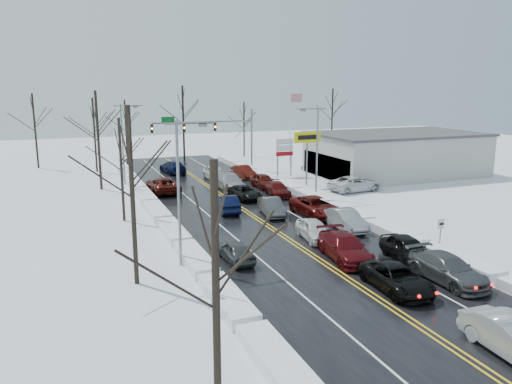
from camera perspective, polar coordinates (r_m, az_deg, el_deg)
name	(u,v)px	position (r m, az deg, el deg)	size (l,w,h in m)	color
ground	(279,233)	(38.04, 2.65, -4.74)	(160.00, 160.00, 0.00)	silver
road_surface	(269,226)	(39.79, 1.47, -3.96)	(14.00, 84.00, 0.01)	black
snow_bank_left	(174,237)	(37.61, -9.30, -5.08)	(1.50, 72.00, 0.64)	white
snow_bank_right	(351,217)	(43.22, 10.81, -2.88)	(1.50, 72.00, 0.64)	white
traffic_signal_mast	(215,130)	(64.14, -4.75, 7.11)	(13.28, 0.39, 8.00)	slate
tires_plus_sign	(307,141)	(55.71, 5.88, 5.83)	(3.20, 0.34, 6.00)	slate
used_vehicles_sign	(284,150)	(61.27, 3.27, 4.86)	(2.20, 0.22, 4.65)	slate
speed_limit_sign	(441,229)	(35.47, 20.36, -4.01)	(0.55, 0.09, 2.35)	slate
flagpole	(291,123)	(70.19, 4.05, 7.91)	(1.87, 1.20, 10.00)	silver
dealership_building	(396,154)	(64.85, 15.69, 4.24)	(20.40, 12.40, 5.30)	#AFAFAA
streetlight_ne	(315,145)	(49.38, 6.80, 5.39)	(3.20, 0.25, 9.00)	slate
streetlight_sw	(182,181)	(30.49, -8.51, 1.20)	(3.20, 0.25, 9.00)	slate
streetlight_nw	(124,137)	(57.88, -14.84, 6.04)	(3.20, 0.25, 9.00)	slate
tree_left_a	(215,252)	(14.57, -4.68, -6.84)	(3.60, 3.60, 9.00)	#2D231C
tree_left_b	(131,162)	(27.72, -14.14, 3.39)	(4.00, 4.00, 10.00)	#2D231C
tree_left_c	(120,150)	(41.76, -15.25, 4.70)	(3.40, 3.40, 8.50)	#2D231C
tree_left_d	(97,121)	(55.46, -17.70, 7.73)	(4.20, 4.20, 10.50)	#2D231C
tree_left_e	(94,120)	(67.48, -18.06, 7.79)	(3.80, 3.80, 9.50)	#2D231C
tree_far_a	(34,116)	(73.39, -24.05, 7.92)	(4.00, 4.00, 10.00)	#2D231C
tree_far_b	(125,119)	(74.90, -14.70, 8.09)	(3.60, 3.60, 9.00)	#2D231C
tree_far_c	(183,109)	(74.24, -8.35, 9.40)	(4.40, 4.40, 11.00)	#2D231C
tree_far_d	(244,119)	(78.64, -1.38, 8.39)	(3.40, 3.40, 8.50)	#2D231C
tree_far_e	(332,108)	(85.81, 8.72, 9.50)	(4.20, 4.20, 10.50)	#2D231C
queued_car_1	(511,355)	(24.28, 27.16, -16.29)	(1.68, 4.81, 1.59)	#ADB0B5
queued_car_2	(396,290)	(28.94, 15.73, -10.73)	(2.31, 5.02, 1.39)	black
queued_car_3	(344,259)	(33.04, 10.07, -7.55)	(2.25, 5.54, 1.61)	#520B10
queued_car_4	(314,240)	(36.74, 6.65, -5.42)	(1.73, 4.31, 1.47)	white
queued_car_5	(272,215)	(43.23, 1.82, -2.66)	(1.56, 4.48, 1.48)	#404245
queued_car_6	(245,199)	(49.26, -1.25, -0.82)	(2.21, 4.80, 1.33)	black
queued_car_7	(230,190)	(53.82, -2.99, 0.28)	(2.41, 5.92, 1.72)	#97999E
queued_car_8	(215,180)	(59.51, -4.74, 1.39)	(2.01, 5.00, 1.70)	silver
queued_car_11	(447,282)	(31.00, 20.95, -9.54)	(2.16, 5.32, 1.54)	#44474A
queued_car_12	(407,261)	(33.68, 16.85, -7.52)	(1.89, 4.70, 1.60)	black
queued_car_13	(346,229)	(39.64, 10.22, -4.22)	(1.65, 4.74, 1.56)	#95989C
queued_car_14	(316,216)	(43.38, 6.82, -2.69)	(2.66, 5.77, 1.60)	#4F0C0A
queued_car_15	(277,196)	(50.85, 2.46, -0.42)	(1.90, 4.69, 1.36)	#4A0A09
queued_car_16	(263,188)	(54.75, 0.86, 0.50)	(1.82, 4.51, 1.54)	#460F09
queued_car_17	(243,178)	(60.53, -1.44, 1.61)	(1.60, 4.60, 1.52)	#52120A
oncoming_car_0	(227,212)	(44.46, -3.32, -2.26)	(1.60, 4.58, 1.51)	black
oncoming_car_1	(163,192)	(53.22, -10.53, -0.05)	(2.71, 5.87, 1.63)	#51120A
oncoming_car_2	(173,173)	(64.79, -9.46, 2.15)	(2.24, 5.52, 1.60)	black
oncoming_car_3	(236,261)	(32.25, -2.35, -7.87)	(1.59, 3.94, 1.34)	#3F4244
parked_car_0	(355,191)	(54.02, 11.24, 0.10)	(2.71, 5.87, 1.63)	silver
parked_car_1	(352,180)	(60.33, 10.95, 1.36)	(2.40, 5.89, 1.71)	#45484B
parked_car_2	(314,173)	(64.69, 6.64, 2.22)	(1.71, 4.25, 1.45)	black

